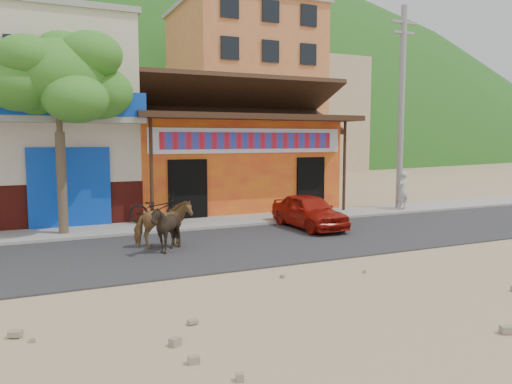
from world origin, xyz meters
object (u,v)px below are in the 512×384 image
(tree, at_px, (60,132))
(cow_dark, at_px, (166,228))
(red_car, at_px, (309,211))
(scooter, at_px, (157,209))
(cow_tan, at_px, (163,224))
(pedestrian, at_px, (402,191))
(utility_pole, at_px, (401,109))

(tree, distance_m, cow_dark, 4.75)
(red_car, bearing_deg, scooter, 150.16)
(red_car, height_order, scooter, red_car)
(cow_tan, distance_m, red_car, 5.12)
(cow_tan, distance_m, pedestrian, 10.63)
(cow_dark, bearing_deg, utility_pole, 101.86)
(cow_dark, distance_m, scooter, 3.95)
(cow_tan, xyz_separation_m, cow_dark, (-0.06, -0.54, -0.01))
(scooter, height_order, pedestrian, pedestrian)
(scooter, relative_size, pedestrian, 1.24)
(tree, bearing_deg, cow_dark, -56.66)
(tree, bearing_deg, scooter, 9.59)
(tree, distance_m, red_car, 7.98)
(utility_pole, distance_m, cow_dark, 11.69)
(cow_dark, height_order, pedestrian, pedestrian)
(scooter, bearing_deg, utility_pole, -64.20)
(tree, height_order, cow_dark, tree)
(pedestrian, bearing_deg, cow_dark, -7.14)
(cow_tan, distance_m, cow_dark, 0.54)
(tree, relative_size, cow_tan, 4.02)
(utility_pole, xyz_separation_m, pedestrian, (-0.20, -0.44, -3.25))
(utility_pole, bearing_deg, cow_tan, -163.76)
(cow_tan, height_order, pedestrian, pedestrian)
(utility_pole, bearing_deg, scooter, 178.29)
(cow_tan, height_order, scooter, cow_tan)
(utility_pole, relative_size, cow_tan, 5.36)
(scooter, bearing_deg, pedestrian, -66.85)
(tree, height_order, pedestrian, tree)
(red_car, bearing_deg, utility_pole, 19.87)
(utility_pole, bearing_deg, cow_dark, -161.21)
(cow_dark, xyz_separation_m, red_car, (5.09, 1.49, -0.07))
(tree, distance_m, utility_pole, 12.84)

